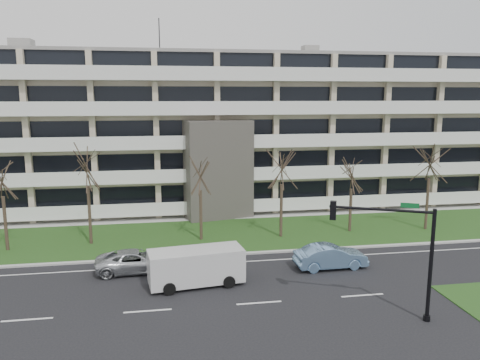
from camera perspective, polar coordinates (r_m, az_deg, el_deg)
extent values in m
plane|color=black|center=(26.49, 2.33, -14.74)|extent=(160.00, 160.00, 0.00)
cube|color=#224818|center=(38.48, -1.61, -6.61)|extent=(90.00, 10.00, 0.06)
cube|color=#B2B2AD|center=(33.77, -0.45, -8.99)|extent=(90.00, 0.35, 0.12)
cube|color=#B2B2AD|center=(43.73, -2.59, -4.53)|extent=(90.00, 2.00, 0.08)
cube|color=white|center=(32.39, -0.03, -9.94)|extent=(90.00, 0.12, 0.01)
cube|color=#C2B797|center=(49.38, -3.63, 5.95)|extent=(60.00, 12.00, 15.00)
cube|color=gray|center=(49.40, -3.73, 14.83)|extent=(60.50, 12.50, 0.30)
cube|color=#4C4742|center=(42.81, -2.64, 1.25)|extent=(6.39, 3.69, 9.00)
cube|color=black|center=(43.08, -2.58, -2.07)|extent=(4.92, 1.19, 3.50)
cube|color=gray|center=(50.93, -25.06, 14.63)|extent=(2.00, 2.00, 1.20)
cylinder|color=black|center=(49.34, -9.81, 16.87)|extent=(0.10, 0.10, 3.50)
cube|color=black|center=(44.20, -2.76, -1.62)|extent=(58.00, 0.10, 1.80)
cube|color=white|center=(43.88, -2.64, -3.72)|extent=(58.00, 1.40, 0.22)
cube|color=white|center=(43.11, -2.55, -3.15)|extent=(58.00, 0.08, 1.00)
cube|color=black|center=(43.68, -2.80, 2.23)|extent=(58.00, 0.10, 1.80)
cube|color=white|center=(43.25, -2.67, 0.14)|extent=(58.00, 1.40, 0.22)
cube|color=white|center=(42.52, -2.58, 0.78)|extent=(58.00, 0.08, 1.00)
cube|color=black|center=(43.37, -2.83, 6.16)|extent=(58.00, 0.10, 1.80)
cube|color=white|center=(42.83, -2.71, 4.09)|extent=(58.00, 1.40, 0.22)
cube|color=white|center=(42.13, -2.61, 4.81)|extent=(58.00, 0.08, 1.00)
cube|color=black|center=(43.26, -2.87, 10.12)|extent=(58.00, 0.10, 1.80)
cube|color=white|center=(42.61, -2.74, 8.11)|extent=(58.00, 1.40, 0.22)
cube|color=white|center=(41.95, -2.64, 8.89)|extent=(58.00, 0.08, 1.00)
cube|color=black|center=(43.36, -2.90, 14.09)|extent=(58.00, 0.10, 1.80)
cube|color=white|center=(42.61, -2.78, 12.14)|extent=(58.00, 1.40, 0.22)
cube|color=white|center=(41.99, -2.68, 12.99)|extent=(58.00, 0.08, 1.00)
imported|color=silver|center=(31.25, -12.58, -9.61)|extent=(5.15, 2.54, 1.40)
imported|color=#7BA8D6|center=(31.65, 10.98, -9.14)|extent=(4.80, 1.84, 1.56)
cube|color=silver|center=(28.47, -5.39, -10.35)|extent=(5.81, 2.78, 1.97)
cube|color=black|center=(28.28, -5.41, -9.27)|extent=(5.38, 2.57, 0.73)
cube|color=silver|center=(29.12, -0.20, -10.15)|extent=(0.61, 2.00, 1.24)
cylinder|color=black|center=(27.56, -8.60, -12.99)|extent=(0.75, 0.35, 0.73)
cylinder|color=black|center=(29.47, -9.19, -11.44)|extent=(0.75, 0.35, 0.73)
cylinder|color=black|center=(28.22, -1.34, -12.31)|extent=(0.75, 0.35, 0.73)
cylinder|color=black|center=(30.07, -2.41, -10.85)|extent=(0.75, 0.35, 0.73)
cylinder|color=black|center=(26.31, 21.81, -15.34)|extent=(0.35, 0.35, 0.29)
cylinder|color=black|center=(25.28, 22.22, -9.68)|extent=(0.19, 0.19, 5.80)
cylinder|color=black|center=(24.31, 16.77, -3.47)|extent=(4.63, 2.21, 0.14)
cube|color=black|center=(24.39, 11.28, -3.65)|extent=(0.41, 0.41, 0.97)
sphere|color=red|center=(24.32, 11.31, -2.94)|extent=(0.19, 0.19, 0.19)
sphere|color=orange|center=(24.39, 11.28, -3.65)|extent=(0.19, 0.19, 0.19)
sphere|color=green|center=(24.46, 11.26, -4.35)|extent=(0.19, 0.19, 0.19)
cube|color=#0C5926|center=(24.33, 19.99, -2.94)|extent=(0.81, 0.40, 0.24)
cylinder|color=#382B21|center=(38.05, -26.68, -4.79)|extent=(0.24, 0.24, 4.06)
cylinder|color=#382B21|center=(37.22, -17.85, -4.14)|extent=(0.24, 0.24, 4.52)
cylinder|color=#382B21|center=(36.64, -4.79, -4.32)|extent=(0.24, 0.24, 3.99)
cylinder|color=#382B21|center=(37.38, 5.04, -3.79)|extent=(0.24, 0.24, 4.29)
cylinder|color=#382B21|center=(39.86, 13.31, -3.63)|extent=(0.24, 0.24, 3.63)
cylinder|color=#382B21|center=(42.35, 21.84, -2.76)|extent=(0.24, 0.24, 4.39)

